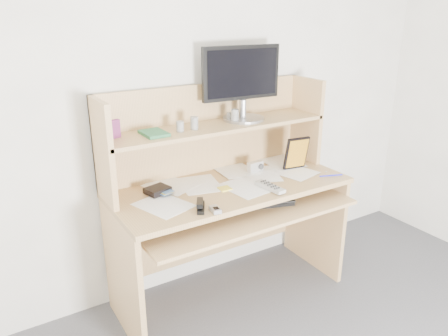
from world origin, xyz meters
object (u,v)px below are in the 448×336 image
keyboard (258,202)px  monitor (242,81)px  tv_remote (270,187)px  desk (224,189)px  game_case (296,153)px

keyboard → monitor: size_ratio=0.84×
monitor → tv_remote: bearing=-92.9°
desk → keyboard: bearing=-61.2°
tv_remote → game_case: game_case is taller
tv_remote → game_case: bearing=21.2°
tv_remote → game_case: size_ratio=0.95×
tv_remote → desk: bearing=115.3°
game_case → tv_remote: bearing=-144.8°
keyboard → game_case: 0.44m
desk → monitor: size_ratio=2.75×
keyboard → tv_remote: (0.04, -0.05, 0.10)m
keyboard → desk: bearing=137.9°
monitor → keyboard: bearing=-101.2°
keyboard → game_case: (0.37, 0.12, 0.20)m
keyboard → monitor: 0.73m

